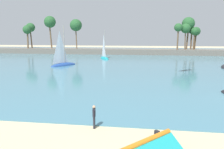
% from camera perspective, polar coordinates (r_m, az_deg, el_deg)
% --- Properties ---
extents(sea, '(220.00, 101.24, 0.06)m').
position_cam_1_polar(sea, '(66.10, 5.20, 4.32)').
color(sea, teal).
rests_on(sea, ground).
extents(palm_headland, '(100.28, 6.00, 12.90)m').
position_cam_1_polar(palm_headland, '(76.53, 5.21, 7.47)').
color(palm_headland, slate).
rests_on(palm_headland, ground).
extents(folded_kite, '(4.44, 4.51, 1.14)m').
position_cam_1_polar(folded_kite, '(12.53, 8.80, -17.28)').
color(folded_kite, '#1EADB2').
rests_on(folded_kite, ground).
extents(person_at_waterline, '(0.26, 0.54, 1.67)m').
position_cam_1_polar(person_at_waterline, '(16.11, -4.54, -10.36)').
color(person_at_waterline, '#23232D').
rests_on(person_at_waterline, ground).
extents(backpack_by_trailer, '(0.37, 0.37, 0.44)m').
position_cam_1_polar(backpack_by_trailer, '(15.26, 11.20, -14.51)').
color(backpack_by_trailer, '#232328').
rests_on(backpack_by_trailer, ground).
extents(sailboat_mid_bay, '(4.98, 6.26, 9.06)m').
position_cam_1_polar(sailboat_mid_bay, '(48.94, -12.26, 3.16)').
color(sailboat_mid_bay, '#234793').
rests_on(sailboat_mid_bay, sea).
extents(sailboat_far_left, '(4.05, 5.88, 8.27)m').
position_cam_1_polar(sailboat_far_left, '(62.15, -1.93, 4.71)').
color(sailboat_far_left, teal).
rests_on(sailboat_far_left, sea).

